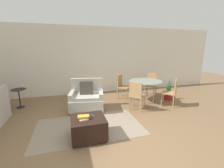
{
  "coord_description": "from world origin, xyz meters",
  "views": [
    {
      "loc": [
        -0.82,
        -2.48,
        1.85
      ],
      "look_at": [
        0.5,
        2.02,
        0.75
      ],
      "focal_mm": 24.0,
      "sensor_mm": 36.0,
      "label": 1
    }
  ],
  "objects": [
    {
      "name": "ground_plane",
      "position": [
        0.0,
        0.0,
        0.0
      ],
      "size": [
        20.0,
        20.0,
        0.0
      ],
      "primitive_type": "plane",
      "color": "brown"
    },
    {
      "name": "tv_remote_primary",
      "position": [
        -0.37,
        0.48,
        0.46
      ],
      "size": [
        0.09,
        0.14,
        0.01
      ],
      "color": "#333338",
      "rests_on": "ottoman"
    },
    {
      "name": "ottoman",
      "position": [
        -0.49,
        0.4,
        0.25
      ],
      "size": [
        0.71,
        0.64,
        0.45
      ],
      "color": "black",
      "rests_on": "ground_plane"
    },
    {
      "name": "dining_chair_near_left",
      "position": [
        1.12,
        1.47,
        0.52
      ],
      "size": [
        0.59,
        0.59,
        0.9
      ],
      "color": "tan",
      "rests_on": "ground_plane"
    },
    {
      "name": "dining_chair_far_left",
      "position": [
        1.12,
        2.74,
        0.52
      ],
      "size": [
        0.59,
        0.59,
        0.9
      ],
      "color": "tan",
      "rests_on": "ground_plane"
    },
    {
      "name": "dining_chair_near_right",
      "position": [
        2.38,
        1.47,
        0.52
      ],
      "size": [
        0.59,
        0.59,
        0.9
      ],
      "color": "tan",
      "rests_on": "ground_plane"
    },
    {
      "name": "dining_chair_far_right",
      "position": [
        2.38,
        2.74,
        0.52
      ],
      "size": [
        0.59,
        0.59,
        0.9
      ],
      "color": "tan",
      "rests_on": "ground_plane"
    },
    {
      "name": "potted_plant_small",
      "position": [
        2.71,
        2.05,
        0.21
      ],
      "size": [
        0.3,
        0.3,
        0.86
      ],
      "color": "maroon",
      "rests_on": "ground_plane"
    },
    {
      "name": "book_stack",
      "position": [
        -0.59,
        0.37,
        0.49
      ],
      "size": [
        0.24,
        0.19,
        0.08
      ],
      "color": "beige",
      "rests_on": "ottoman"
    },
    {
      "name": "potted_plant",
      "position": [
        -2.88,
        2.65,
        0.28
      ],
      "size": [
        0.43,
        0.43,
        1.41
      ],
      "color": "brown",
      "rests_on": "ground_plane"
    },
    {
      "name": "dining_table",
      "position": [
        1.75,
        2.11,
        0.68
      ],
      "size": [
        1.15,
        1.15,
        0.76
      ],
      "color": "#8C9E99",
      "rests_on": "ground_plane"
    },
    {
      "name": "side_table",
      "position": [
        -2.38,
        2.73,
        0.43
      ],
      "size": [
        0.44,
        0.44,
        0.61
      ],
      "color": "black",
      "rests_on": "ground_plane"
    },
    {
      "name": "area_rug",
      "position": [
        -0.41,
        0.86,
        0.0
      ],
      "size": [
        2.52,
        1.48,
        0.01
      ],
      "color": "gray",
      "rests_on": "ground_plane"
    },
    {
      "name": "wall_back",
      "position": [
        0.0,
        3.78,
        1.38
      ],
      "size": [
        12.0,
        0.06,
        2.75
      ],
      "color": "white",
      "rests_on": "ground_plane"
    },
    {
      "name": "armchair",
      "position": [
        -0.32,
        1.97,
        0.35
      ],
      "size": [
        1.12,
        0.98,
        0.94
      ],
      "color": "#B2ADA3",
      "rests_on": "ground_plane"
    }
  ]
}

